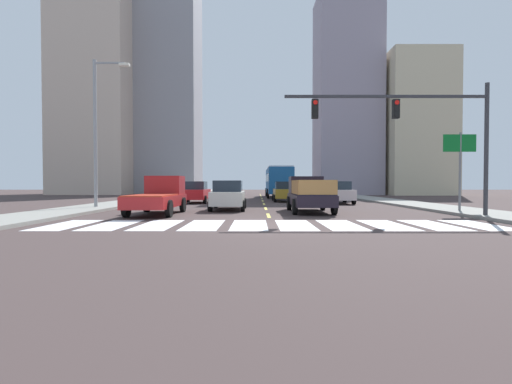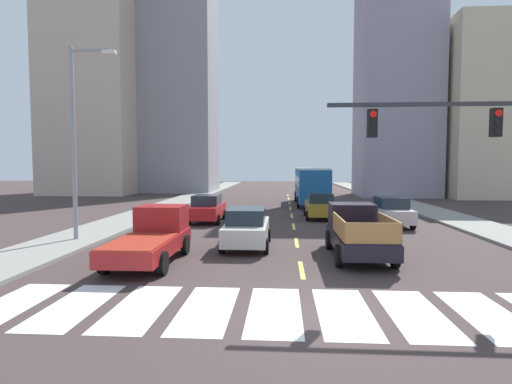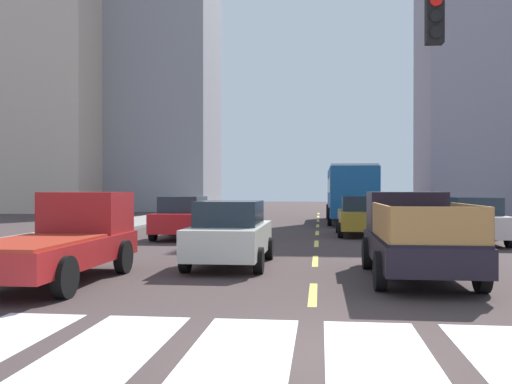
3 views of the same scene
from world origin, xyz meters
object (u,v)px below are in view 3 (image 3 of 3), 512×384
object	(u,v)px
city_bus	(350,190)
sedan_near_right	(184,217)
pickup_dark	(65,239)
pickup_stakebed	(414,236)
sedan_near_left	(360,216)
sedan_far	(472,220)
sedan_mid	(230,233)

from	to	relation	value
city_bus	sedan_near_right	world-z (taller)	city_bus
pickup_dark	sedan_near_right	size ratio (longest dim) A/B	1.18
pickup_stakebed	sedan_near_right	world-z (taller)	pickup_stakebed
sedan_near_left	sedan_far	world-z (taller)	same
city_bus	sedan_mid	world-z (taller)	city_bus
sedan_far	city_bus	bearing A→B (deg)	109.12
pickup_stakebed	sedan_near_left	bearing A→B (deg)	94.14
pickup_stakebed	pickup_dark	bearing A→B (deg)	-167.88
pickup_dark	sedan_near_left	bearing A→B (deg)	57.75
sedan_near_right	pickup_dark	bearing A→B (deg)	-92.32
pickup_stakebed	city_bus	size ratio (longest dim) A/B	0.48
sedan_near_right	sedan_mid	world-z (taller)	same
sedan_near_left	sedan_far	bearing A→B (deg)	-36.50
pickup_stakebed	sedan_mid	world-z (taller)	pickup_stakebed
pickup_dark	sedan_far	xyz separation A→B (m)	(11.30, 9.60, -0.06)
pickup_dark	sedan_near_right	world-z (taller)	pickup_dark
pickup_stakebed	sedan_near_left	world-z (taller)	pickup_stakebed
pickup_stakebed	city_bus	bearing A→B (deg)	93.07
city_bus	sedan_near_left	size ratio (longest dim) A/B	2.45
sedan_near_right	sedan_far	distance (m)	11.21
sedan_far	sedan_mid	xyz separation A→B (m)	(-7.98, -6.89, 0.00)
pickup_dark	sedan_mid	size ratio (longest dim) A/B	1.18
sedan_far	sedan_near_left	bearing A→B (deg)	143.01
sedan_mid	pickup_stakebed	bearing A→B (deg)	-15.53
sedan_near_left	sedan_mid	xyz separation A→B (m)	(-4.10, -10.02, 0.00)
city_bus	sedan_far	bearing A→B (deg)	-71.52
pickup_stakebed	pickup_dark	world-z (taller)	same
sedan_near_right	sedan_far	world-z (taller)	same
sedan_far	sedan_mid	world-z (taller)	same
pickup_dark	sedan_mid	world-z (taller)	pickup_dark
sedan_near_right	sedan_mid	xyz separation A→B (m)	(3.19, -7.83, 0.00)
sedan_near_left	sedan_far	size ratio (longest dim) A/B	1.00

